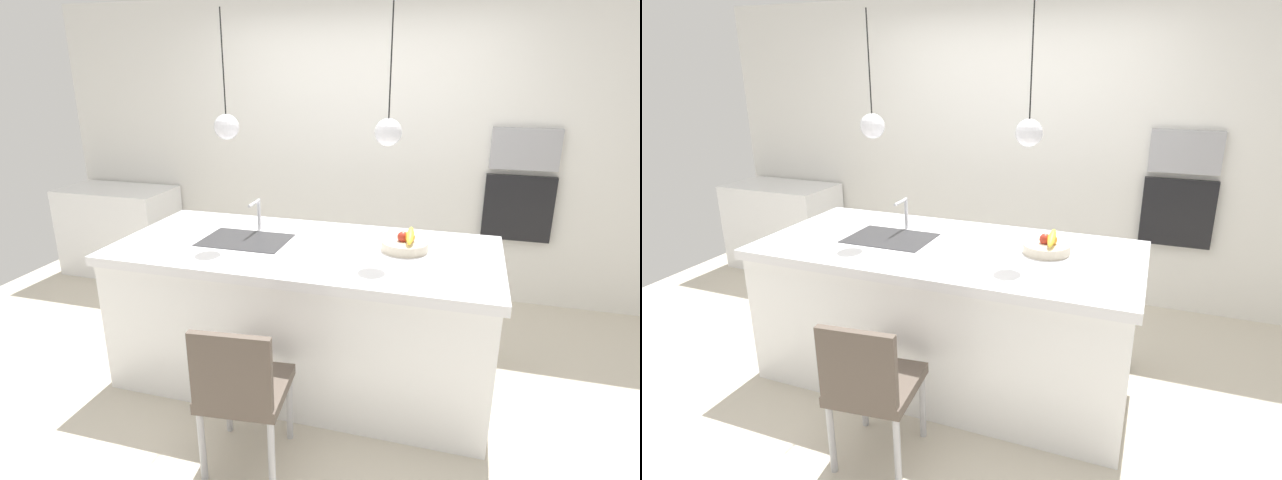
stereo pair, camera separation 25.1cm
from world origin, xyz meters
The scene contains 12 objects.
floor centered at (0.00, 0.00, 0.00)m, with size 6.60×6.60×0.00m, color beige.
back_wall centered at (0.00, 1.65, 1.30)m, with size 6.00×0.10×2.60m, color silver.
kitchen_island centered at (0.00, 0.00, 0.47)m, with size 2.42×1.11×0.93m.
sink_basin centered at (-0.41, 0.00, 0.92)m, with size 0.56×0.40×0.02m, color #2D2D30.
faucet centered at (-0.41, 0.21, 1.07)m, with size 0.02×0.17×0.22m.
fruit_bowl centered at (0.62, 0.09, 0.97)m, with size 0.29×0.29×0.16m.
side_counter centered at (-2.40, 1.28, 0.43)m, with size 1.10×0.60×0.87m, color white.
microwave centered at (1.39, 1.58, 1.38)m, with size 0.54×0.08×0.34m, color #9E9EA3.
oven centered at (1.39, 1.58, 0.88)m, with size 0.56×0.08×0.56m, color black.
chair_near centered at (-0.04, -0.92, 0.48)m, with size 0.46×0.48×0.85m.
pendant_light_left centered at (-0.50, 0.00, 1.66)m, with size 0.16×0.16×0.76m.
pendant_light_right centered at (0.50, 0.00, 1.66)m, with size 0.16×0.16×0.76m.
Camera 1 is at (0.95, -2.89, 1.99)m, focal length 28.44 mm.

